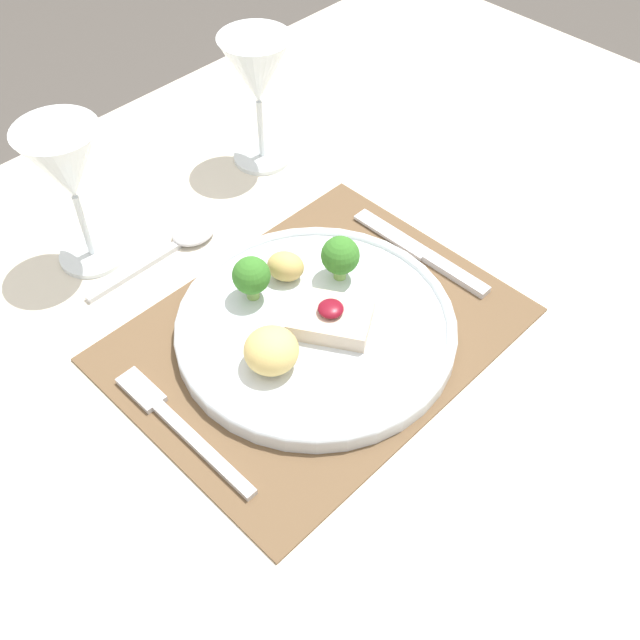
% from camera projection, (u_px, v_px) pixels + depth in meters
% --- Properties ---
extents(ground_plane, '(8.00, 8.00, 0.00)m').
position_uv_depth(ground_plane, '(318.00, 599.00, 1.36)').
color(ground_plane, '#4C4742').
extents(dining_table, '(1.50, 1.02, 0.74)m').
position_uv_depth(dining_table, '(316.00, 381.00, 0.86)').
color(dining_table, beige).
rests_on(dining_table, ground_plane).
extents(placemat, '(0.41, 0.31, 0.00)m').
position_uv_depth(placemat, '(316.00, 334.00, 0.80)').
color(placemat, brown).
rests_on(placemat, dining_table).
extents(dinner_plate, '(0.30, 0.30, 0.07)m').
position_uv_depth(dinner_plate, '(317.00, 322.00, 0.79)').
color(dinner_plate, silver).
rests_on(dinner_plate, placemat).
extents(fork, '(0.02, 0.19, 0.01)m').
position_uv_depth(fork, '(175.00, 422.00, 0.72)').
color(fork, silver).
rests_on(fork, placemat).
extents(knife, '(0.02, 0.19, 0.01)m').
position_uv_depth(knife, '(428.00, 257.00, 0.87)').
color(knife, silver).
rests_on(knife, placemat).
extents(spoon, '(0.18, 0.05, 0.02)m').
position_uv_depth(spoon, '(183.00, 239.00, 0.89)').
color(spoon, silver).
rests_on(spoon, dining_table).
extents(wine_glass_near, '(0.09, 0.09, 0.17)m').
position_uv_depth(wine_glass_near, '(257.00, 75.00, 0.92)').
color(wine_glass_near, white).
rests_on(wine_glass_near, dining_table).
extents(wine_glass_far, '(0.09, 0.09, 0.18)m').
position_uv_depth(wine_glass_far, '(66.00, 170.00, 0.79)').
color(wine_glass_far, white).
rests_on(wine_glass_far, dining_table).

